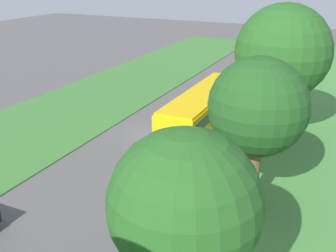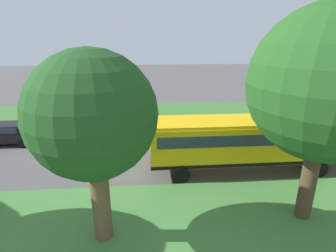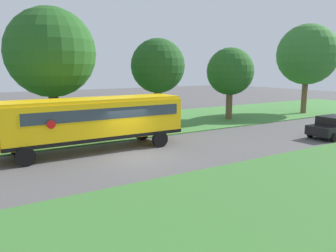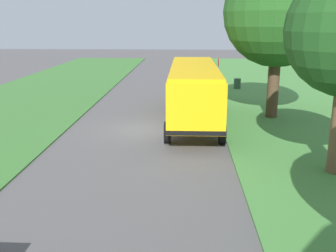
{
  "view_description": "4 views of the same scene",
  "coord_description": "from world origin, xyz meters",
  "px_view_note": "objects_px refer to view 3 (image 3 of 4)",
  "views": [
    {
      "loc": [
        -11.05,
        22.21,
        10.78
      ],
      "look_at": [
        -1.5,
        2.13,
        1.81
      ],
      "focal_mm": 42.0,
      "sensor_mm": 36.0,
      "label": 1
    },
    {
      "loc": [
        -16.27,
        3.9,
        7.62
      ],
      "look_at": [
        0.24,
        2.55,
        1.94
      ],
      "focal_mm": 28.0,
      "sensor_mm": 36.0,
      "label": 2
    },
    {
      "loc": [
        16.1,
        -7.94,
        4.88
      ],
      "look_at": [
        -0.29,
        2.2,
        1.49
      ],
      "focal_mm": 35.0,
      "sensor_mm": 36.0,
      "label": 3
    },
    {
      "loc": [
        -2.06,
        19.51,
        5.42
      ],
      "look_at": [
        -1.34,
        3.23,
        1.08
      ],
      "focal_mm": 42.0,
      "sensor_mm": 36.0,
      "label": 4
    }
  ],
  "objects_px": {
    "car_black_nearest": "(335,125)",
    "oak_tree_across_road": "(307,54)",
    "oak_tree_roadside_mid": "(158,66)",
    "school_bus": "(91,119)",
    "oak_tree_far_end": "(231,71)",
    "oak_tree_beside_bus": "(53,53)"
  },
  "relations": [
    {
      "from": "oak_tree_roadside_mid",
      "to": "oak_tree_far_end",
      "type": "height_order",
      "value": "oak_tree_roadside_mid"
    },
    {
      "from": "oak_tree_beside_bus",
      "to": "oak_tree_across_road",
      "type": "xyz_separation_m",
      "value": [
        0.35,
        26.31,
        0.49
      ]
    },
    {
      "from": "oak_tree_roadside_mid",
      "to": "oak_tree_far_end",
      "type": "bearing_deg",
      "value": 89.05
    },
    {
      "from": "oak_tree_roadside_mid",
      "to": "oak_tree_far_end",
      "type": "xyz_separation_m",
      "value": [
        0.13,
        7.89,
        -0.45
      ]
    },
    {
      "from": "car_black_nearest",
      "to": "oak_tree_far_end",
      "type": "height_order",
      "value": "oak_tree_far_end"
    },
    {
      "from": "school_bus",
      "to": "oak_tree_beside_bus",
      "type": "bearing_deg",
      "value": -167.52
    },
    {
      "from": "oak_tree_beside_bus",
      "to": "oak_tree_across_road",
      "type": "relative_size",
      "value": 0.93
    },
    {
      "from": "school_bus",
      "to": "oak_tree_far_end",
      "type": "relative_size",
      "value": 1.81
    },
    {
      "from": "car_black_nearest",
      "to": "oak_tree_roadside_mid",
      "type": "bearing_deg",
      "value": -140.38
    },
    {
      "from": "school_bus",
      "to": "car_black_nearest",
      "type": "height_order",
      "value": "school_bus"
    },
    {
      "from": "car_black_nearest",
      "to": "oak_tree_across_road",
      "type": "bearing_deg",
      "value": 135.4
    },
    {
      "from": "oak_tree_across_road",
      "to": "oak_tree_far_end",
      "type": "bearing_deg",
      "value": -94.8
    },
    {
      "from": "school_bus",
      "to": "oak_tree_roadside_mid",
      "type": "distance_m",
      "value": 9.57
    },
    {
      "from": "oak_tree_beside_bus",
      "to": "car_black_nearest",
      "type": "bearing_deg",
      "value": 60.29
    },
    {
      "from": "school_bus",
      "to": "oak_tree_roadside_mid",
      "type": "bearing_deg",
      "value": 123.79
    },
    {
      "from": "car_black_nearest",
      "to": "oak_tree_beside_bus",
      "type": "xyz_separation_m",
      "value": [
        -9.73,
        -17.06,
        5.06
      ]
    },
    {
      "from": "oak_tree_roadside_mid",
      "to": "oak_tree_across_road",
      "type": "bearing_deg",
      "value": 86.9
    },
    {
      "from": "car_black_nearest",
      "to": "oak_tree_far_end",
      "type": "xyz_separation_m",
      "value": [
        -10.22,
        -0.68,
        3.76
      ]
    },
    {
      "from": "school_bus",
      "to": "car_black_nearest",
      "type": "relative_size",
      "value": 2.82
    },
    {
      "from": "oak_tree_beside_bus",
      "to": "oak_tree_far_end",
      "type": "distance_m",
      "value": 16.43
    },
    {
      "from": "school_bus",
      "to": "oak_tree_across_road",
      "type": "bearing_deg",
      "value": 99.11
    },
    {
      "from": "oak_tree_far_end",
      "to": "oak_tree_across_road",
      "type": "distance_m",
      "value": 10.13
    }
  ]
}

